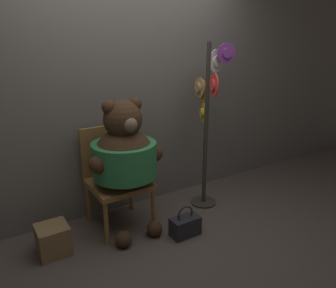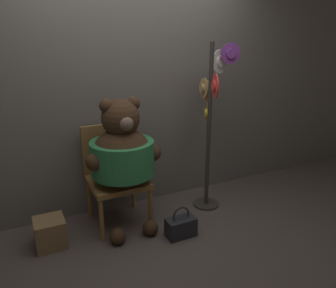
{
  "view_description": "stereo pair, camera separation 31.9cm",
  "coord_description": "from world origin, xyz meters",
  "views": [
    {
      "loc": [
        -1.4,
        -2.37,
        1.76
      ],
      "look_at": [
        0.22,
        0.21,
        0.78
      ],
      "focal_mm": 35.0,
      "sensor_mm": 36.0,
      "label": 1
    },
    {
      "loc": [
        -1.12,
        -2.52,
        1.76
      ],
      "look_at": [
        0.22,
        0.21,
        0.78
      ],
      "focal_mm": 35.0,
      "sensor_mm": 36.0,
      "label": 2
    }
  ],
  "objects": [
    {
      "name": "chair",
      "position": [
        -0.28,
        0.38,
        0.52
      ],
      "size": [
        0.53,
        0.53,
        0.96
      ],
      "color": "olive",
      "rests_on": "ground_plane"
    },
    {
      "name": "wooden_crate",
      "position": [
        -0.95,
        0.18,
        0.13
      ],
      "size": [
        0.26,
        0.26,
        0.26
      ],
      "color": "brown",
      "rests_on": "ground_plane"
    },
    {
      "name": "teddy_bear",
      "position": [
        -0.25,
        0.2,
        0.75
      ],
      "size": [
        0.71,
        0.63,
        1.27
      ],
      "color": "#3D2819",
      "rests_on": "ground_plane"
    },
    {
      "name": "ground_plane",
      "position": [
        0.0,
        0.0,
        0.0
      ],
      "size": [
        14.0,
        14.0,
        0.0
      ],
      "primitive_type": "plane",
      "color": "#4C423D"
    },
    {
      "name": "hat_display_rack",
      "position": [
        0.73,
        0.24,
        1.03
      ],
      "size": [
        0.43,
        0.56,
        1.73
      ],
      "color": "#332D28",
      "rests_on": "ground_plane"
    },
    {
      "name": "wall_back",
      "position": [
        0.0,
        0.67,
        1.34
      ],
      "size": [
        8.0,
        0.1,
        2.68
      ],
      "color": "#66605B",
      "rests_on": "ground_plane"
    },
    {
      "name": "handbag_on_ground",
      "position": [
        0.16,
        -0.19,
        0.1
      ],
      "size": [
        0.27,
        0.15,
        0.3
      ],
      "color": "#232328",
      "rests_on": "ground_plane"
    }
  ]
}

